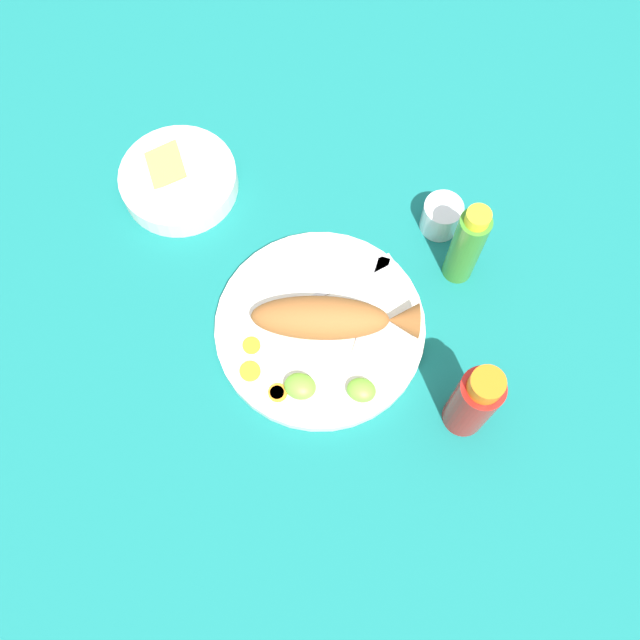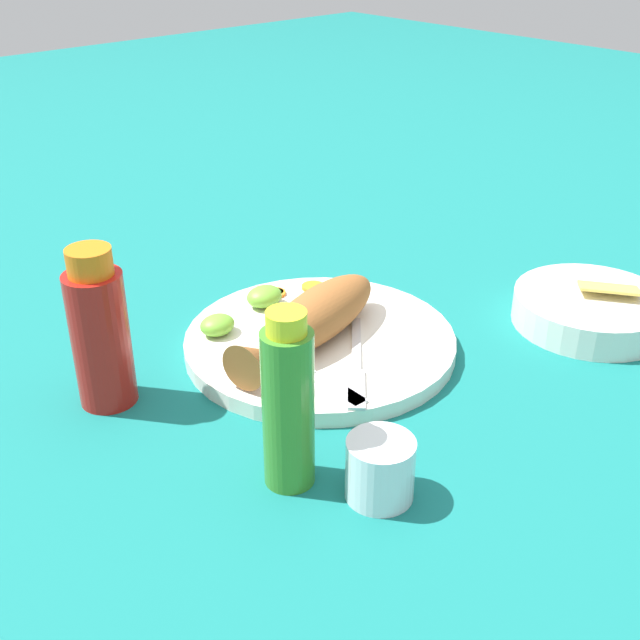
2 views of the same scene
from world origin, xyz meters
TOP-DOWN VIEW (x-y plane):
  - ground_plane at (0.00, 0.00)m, footprint 4.00×4.00m
  - main_plate at (0.00, 0.00)m, footprint 0.31×0.31m
  - fried_fish at (-0.02, -0.00)m, footprint 0.25×0.11m
  - fork_near at (-0.02, -0.08)m, footprint 0.14×0.14m
  - fork_far at (-0.06, -0.05)m, footprint 0.02×0.19m
  - carrot_slice_near at (0.09, 0.06)m, footprint 0.03×0.03m
  - carrot_slice_mid at (0.08, 0.10)m, footprint 0.03×0.03m
  - carrot_slice_far at (0.03, 0.11)m, footprint 0.03×0.03m
  - carrot_slice_extra at (0.03, 0.12)m, footprint 0.02×0.02m
  - lime_wedge_main at (0.00, 0.10)m, footprint 0.05×0.04m
  - lime_wedge_side at (-0.08, 0.08)m, footprint 0.04×0.03m
  - hot_sauce_bottle_red at (-0.23, 0.07)m, footprint 0.06×0.06m
  - hot_sauce_bottle_green at (-0.17, -0.15)m, footprint 0.05×0.05m
  - salt_cup at (-0.13, -0.22)m, footprint 0.06×0.06m
  - guacamole_bowl at (0.28, -0.17)m, footprint 0.18×0.18m

SIDE VIEW (x-z plane):
  - ground_plane at x=0.00m, z-range 0.00..0.00m
  - main_plate at x=0.00m, z-range 0.00..0.02m
  - fork_near at x=-0.02m, z-range 0.02..0.02m
  - fork_far at x=-0.06m, z-range 0.02..0.02m
  - carrot_slice_near at x=0.09m, z-range 0.02..0.02m
  - carrot_slice_mid at x=0.08m, z-range 0.02..0.02m
  - carrot_slice_far at x=0.03m, z-range 0.02..0.02m
  - carrot_slice_extra at x=0.03m, z-range 0.02..0.02m
  - guacamole_bowl at x=0.28m, z-range 0.00..0.05m
  - salt_cup at x=-0.13m, z-range 0.00..0.05m
  - lime_wedge_side at x=-0.08m, z-range 0.02..0.04m
  - lime_wedge_main at x=0.00m, z-range 0.02..0.04m
  - fried_fish at x=-0.02m, z-range 0.02..0.07m
  - hot_sauce_bottle_red at x=-0.23m, z-range -0.01..0.16m
  - hot_sauce_bottle_green at x=-0.17m, z-range 0.00..0.17m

